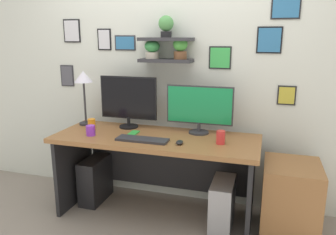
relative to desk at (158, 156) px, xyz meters
name	(u,v)px	position (x,y,z in m)	size (l,w,h in m)	color
ground_plane	(156,214)	(0.00, -0.06, -0.55)	(8.00, 8.00, 0.00)	gray
back_wall_assembly	(170,62)	(0.00, 0.38, 0.81)	(4.40, 0.24, 2.70)	silver
desk	(158,156)	(0.00, 0.00, 0.00)	(1.79, 0.68, 0.75)	brown
monitor_left	(128,100)	(-0.34, 0.16, 0.47)	(0.55, 0.18, 0.49)	black
monitor_right	(199,108)	(0.34, 0.16, 0.44)	(0.60, 0.18, 0.43)	#2D2D33
keyboard	(142,140)	(-0.07, -0.20, 0.21)	(0.44, 0.14, 0.02)	#2D2D33
computer_mouse	(180,142)	(0.26, -0.20, 0.22)	(0.06, 0.09, 0.03)	black
desk_lamp	(84,82)	(-0.79, 0.13, 0.63)	(0.18, 0.18, 0.53)	#2D2D33
cell_phone	(133,133)	(-0.22, -0.03, 0.21)	(0.07, 0.14, 0.01)	green
coffee_mug	(91,130)	(-0.55, -0.19, 0.25)	(0.08, 0.08, 0.09)	purple
pen_cup	(92,124)	(-0.65, -0.01, 0.25)	(0.07, 0.07, 0.10)	orange
water_cup	(221,137)	(0.57, -0.10, 0.26)	(0.07, 0.07, 0.11)	red
drawer_cabinet	(290,200)	(1.14, -0.03, -0.24)	(0.44, 0.50, 0.61)	brown
computer_tower_left	(96,179)	(-0.66, 0.03, -0.33)	(0.18, 0.40, 0.44)	black
computer_tower_right	(222,205)	(0.61, -0.10, -0.33)	(0.18, 0.40, 0.42)	#99999E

